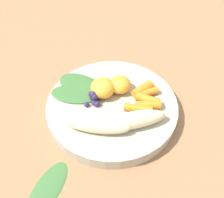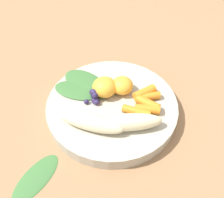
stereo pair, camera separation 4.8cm
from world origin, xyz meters
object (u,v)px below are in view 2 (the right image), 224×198
at_px(kale_leaf_stray, 36,178).
at_px(banana_peeled_left, 129,122).
at_px(bowl, 112,107).
at_px(orange_segment_near, 107,86).
at_px(banana_peeled_right, 91,122).

bearing_deg(kale_leaf_stray, banana_peeled_left, 150.54).
distance_m(bowl, kale_leaf_stray, 0.20).
bearing_deg(bowl, orange_segment_near, -8.75).
distance_m(orange_segment_near, kale_leaf_stray, 0.22).
distance_m(banana_peeled_left, orange_segment_near, 0.10).
relative_size(bowl, banana_peeled_right, 2.16).
distance_m(bowl, banana_peeled_left, 0.08).
relative_size(banana_peeled_left, kale_leaf_stray, 1.22).
xyz_separation_m(banana_peeled_left, orange_segment_near, (0.10, -0.01, 0.00)).
relative_size(bowl, orange_segment_near, 5.32).
relative_size(banana_peeled_right, orange_segment_near, 2.47).
bearing_deg(orange_segment_near, banana_peeled_right, 132.06).
bearing_deg(bowl, banana_peeled_right, 117.24).
relative_size(banana_peeled_left, banana_peeled_right, 1.00).
bearing_deg(banana_peeled_right, kale_leaf_stray, -119.38).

